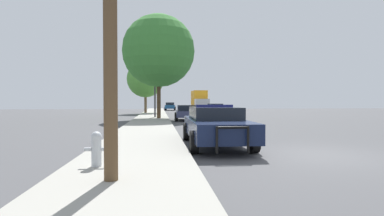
# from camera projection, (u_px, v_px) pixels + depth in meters

# --- Properties ---
(ground_plane) EXTENTS (110.00, 110.00, 0.00)m
(ground_plane) POSITION_uv_depth(u_px,v_px,m) (311.00, 155.00, 8.86)
(ground_plane) COLOR #474749
(sidewalk_left) EXTENTS (3.00, 110.00, 0.13)m
(sidewalk_left) POSITION_uv_depth(u_px,v_px,m) (136.00, 156.00, 8.29)
(sidewalk_left) COLOR #99968C
(sidewalk_left) RESTS_ON ground_plane
(police_car) EXTENTS (2.17, 5.43, 1.46)m
(police_car) POSITION_uv_depth(u_px,v_px,m) (215.00, 124.00, 10.76)
(police_car) COLOR #141E3D
(police_car) RESTS_ON ground_plane
(fire_hydrant) EXTENTS (0.52, 0.23, 0.78)m
(fire_hydrant) POSITION_uv_depth(u_px,v_px,m) (96.00, 148.00, 6.66)
(fire_hydrant) COLOR #B7BCC1
(fire_hydrant) RESTS_ON sidewalk_left
(traffic_light) EXTENTS (3.08, 0.35, 5.68)m
(traffic_light) POSITION_uv_depth(u_px,v_px,m) (167.00, 74.00, 27.52)
(traffic_light) COLOR #424247
(traffic_light) RESTS_ON sidewalk_left
(car_background_midblock) EXTENTS (2.14, 4.35, 1.28)m
(car_background_midblock) POSITION_uv_depth(u_px,v_px,m) (187.00, 112.00, 24.91)
(car_background_midblock) COLOR #333856
(car_background_midblock) RESTS_ON ground_plane
(car_background_distant) EXTENTS (2.15, 4.21, 1.41)m
(car_background_distant) POSITION_uv_depth(u_px,v_px,m) (170.00, 106.00, 53.08)
(car_background_distant) COLOR navy
(car_background_distant) RESTS_ON ground_plane
(car_background_oncoming) EXTENTS (2.00, 4.46, 1.31)m
(car_background_oncoming) POSITION_uv_depth(u_px,v_px,m) (215.00, 109.00, 36.41)
(car_background_oncoming) COLOR #474C51
(car_background_oncoming) RESTS_ON ground_plane
(box_truck) EXTENTS (2.54, 6.60, 3.42)m
(box_truck) POSITION_uv_depth(u_px,v_px,m) (200.00, 100.00, 51.15)
(box_truck) COLOR #B7B7BC
(box_truck) RESTS_ON ground_plane
(tree_sidewalk_mid) EXTENTS (6.27, 6.27, 8.98)m
(tree_sidewalk_mid) POSITION_uv_depth(u_px,v_px,m) (159.00, 51.00, 25.94)
(tree_sidewalk_mid) COLOR #4C3823
(tree_sidewalk_mid) RESTS_ON sidewalk_left
(tree_sidewalk_far) EXTENTS (4.72, 4.72, 6.69)m
(tree_sidewalk_far) POSITION_uv_depth(u_px,v_px,m) (145.00, 79.00, 38.10)
(tree_sidewalk_far) COLOR brown
(tree_sidewalk_far) RESTS_ON sidewalk_left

